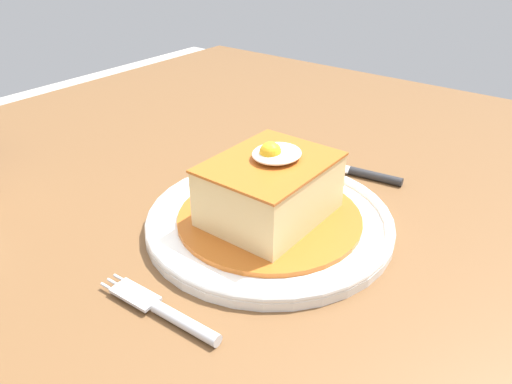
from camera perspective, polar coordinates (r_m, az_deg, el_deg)
The scene contains 5 objects.
dining_table at distance 0.73m, azimuth -4.79°, elevation -5.90°, with size 1.26×1.08×0.77m.
main_plate at distance 0.57m, azimuth 1.59°, elevation -3.30°, with size 0.29×0.29×0.02m.
sandwich_meal at distance 0.55m, azimuth 1.66°, elevation -0.13°, with size 0.22×0.22×0.10m.
fork at distance 0.46m, azimuth -10.29°, elevation -13.87°, with size 0.02×0.14×0.01m.
knife at distance 0.70m, azimuth 12.06°, elevation 2.27°, with size 0.04×0.17×0.01m.
Camera 1 is at (-0.43, -0.41, 1.09)m, focal length 33.99 mm.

